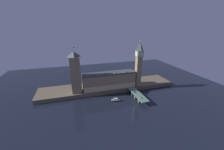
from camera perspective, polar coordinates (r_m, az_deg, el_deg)
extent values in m
plane|color=black|center=(199.62, 1.34, -10.23)|extent=(400.00, 400.00, 0.00)
cube|color=brown|center=(231.42, -1.63, -4.91)|extent=(220.00, 42.00, 6.18)
cube|color=#8E7A56|center=(217.23, -1.18, -2.44)|extent=(82.46, 18.39, 22.90)
cube|color=#D5B989|center=(211.97, -0.49, -5.19)|extent=(82.46, 0.20, 8.24)
cube|color=#42474C|center=(212.75, -1.20, 0.72)|extent=(82.46, 16.92, 2.40)
cone|color=#42474C|center=(199.41, -7.47, 0.34)|extent=(2.40, 2.40, 5.04)
cone|color=#42474C|center=(202.43, -2.87, 0.79)|extent=(2.40, 2.40, 5.04)
cone|color=#42474C|center=(206.72, 1.57, 1.22)|extent=(2.40, 2.40, 5.04)
cone|color=#42474C|center=(212.21, 5.81, 1.62)|extent=(2.40, 2.40, 5.04)
cube|color=#8E7A56|center=(225.85, 10.79, 1.50)|extent=(8.12, 8.12, 48.13)
cube|color=#8E7A56|center=(218.64, 11.28, 8.70)|extent=(9.58, 9.58, 9.62)
cylinder|color=#B7E5B7|center=(214.39, 11.89, 8.44)|extent=(8.11, 0.25, 8.11)
cylinder|color=#B7E5B7|center=(222.92, 10.70, 8.95)|extent=(8.11, 0.25, 8.11)
cylinder|color=#B7E5B7|center=(220.95, 12.43, 8.73)|extent=(0.25, 8.11, 8.11)
cylinder|color=#B7E5B7|center=(216.42, 10.11, 8.66)|extent=(0.25, 8.11, 8.11)
cube|color=black|center=(214.12, 11.92, 8.59)|extent=(0.36, 0.10, 6.08)
pyramid|color=#42474C|center=(216.73, 11.49, 11.76)|extent=(9.58, 9.58, 14.04)
sphere|color=gold|center=(215.82, 11.64, 13.82)|extent=(1.60, 1.60, 1.60)
cube|color=#8E7A56|center=(203.85, -14.88, -0.04)|extent=(13.76, 13.76, 53.62)
pyramid|color=#42474C|center=(195.93, -15.67, 8.39)|extent=(14.04, 14.04, 7.45)
cylinder|color=#99999E|center=(194.78, -15.86, 10.32)|extent=(0.24, 0.24, 6.00)
cube|color=red|center=(194.49, -15.59, 10.96)|extent=(2.00, 0.08, 1.20)
cube|color=slate|center=(204.08, 10.69, -7.91)|extent=(11.42, 46.00, 1.40)
cube|color=brown|center=(196.93, 12.15, -10.25)|extent=(9.71, 3.20, 5.46)
cube|color=brown|center=(205.68, 10.63, -8.75)|extent=(9.71, 3.20, 5.46)
cube|color=brown|center=(214.70, 9.24, -7.37)|extent=(9.71, 3.20, 5.46)
cube|color=navy|center=(207.43, 9.30, -6.94)|extent=(1.73, 3.98, 0.81)
cube|color=black|center=(207.15, 9.31, -6.78)|extent=(1.42, 1.79, 0.45)
cylinder|color=black|center=(208.20, 8.95, -6.89)|extent=(0.22, 0.64, 0.64)
cylinder|color=black|center=(208.86, 9.36, -6.83)|extent=(0.22, 0.64, 0.64)
cylinder|color=black|center=(206.23, 9.24, -7.18)|extent=(0.22, 0.64, 0.64)
cylinder|color=black|center=(206.90, 9.65, -7.12)|extent=(0.22, 0.64, 0.64)
cube|color=silver|center=(193.34, 11.62, -9.19)|extent=(1.88, 4.74, 0.92)
cube|color=black|center=(193.01, 11.64, -9.02)|extent=(1.54, 2.13, 0.45)
cylinder|color=black|center=(194.22, 11.18, -9.12)|extent=(0.22, 0.64, 0.64)
cylinder|color=black|center=(195.00, 11.65, -9.03)|extent=(0.22, 0.64, 0.64)
cylinder|color=black|center=(191.98, 11.58, -9.52)|extent=(0.22, 0.64, 0.64)
cylinder|color=black|center=(192.76, 12.06, -9.43)|extent=(0.22, 0.64, 0.64)
cylinder|color=black|center=(195.81, 10.35, -8.77)|extent=(0.28, 0.28, 0.87)
cylinder|color=brown|center=(195.44, 10.36, -8.57)|extent=(0.38, 0.38, 0.72)
sphere|color=tan|center=(195.21, 10.37, -8.44)|extent=(0.23, 0.23, 0.23)
cylinder|color=black|center=(208.96, 11.44, -6.93)|extent=(0.28, 0.28, 0.81)
cylinder|color=navy|center=(208.63, 11.45, -6.75)|extent=(0.38, 0.38, 0.67)
sphere|color=tan|center=(208.43, 11.46, -6.64)|extent=(0.22, 0.22, 0.22)
cylinder|color=black|center=(213.61, 7.67, -6.06)|extent=(0.28, 0.28, 0.88)
cylinder|color=gray|center=(213.27, 7.68, -5.87)|extent=(0.38, 0.38, 0.73)
sphere|color=tan|center=(213.06, 7.69, -5.75)|extent=(0.24, 0.24, 0.24)
cylinder|color=#2D3333|center=(189.99, 11.25, -9.85)|extent=(0.56, 0.56, 0.50)
cylinder|color=#2D3333|center=(188.59, 11.31, -9.09)|extent=(0.18, 0.18, 5.26)
sphere|color=#F9E5A3|center=(187.09, 11.37, -8.24)|extent=(0.60, 0.60, 0.60)
sphere|color=#F9E5A3|center=(187.06, 11.24, -8.36)|extent=(0.44, 0.44, 0.44)
sphere|color=#F9E5A3|center=(187.45, 11.49, -8.31)|extent=(0.44, 0.44, 0.44)
ellipsoid|color=#1E2842|center=(195.43, 1.52, -10.54)|extent=(13.98, 7.29, 2.35)
cube|color=tan|center=(194.89, 1.52, -10.27)|extent=(12.22, 6.11, 0.24)
cube|color=silver|center=(194.24, 1.53, -9.94)|extent=(6.46, 3.91, 2.35)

